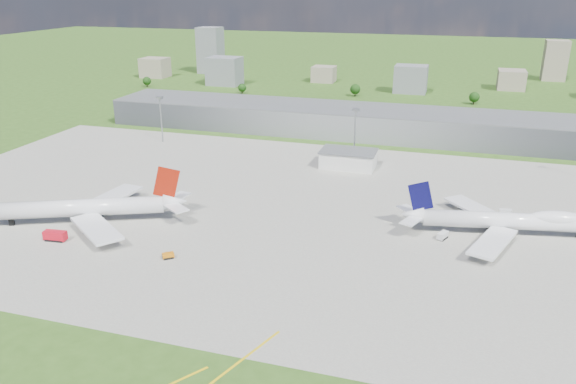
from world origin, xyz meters
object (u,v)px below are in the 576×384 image
(fire_truck, at_px, (55,236))
(van_white_near, at_px, (443,236))
(van_white_far, at_px, (505,213))
(airliner_blue_quad, at_px, (509,221))
(airliner_red_twin, at_px, (87,208))
(tug_yellow, at_px, (168,256))

(fire_truck, relative_size, van_white_near, 1.52)
(van_white_far, bearing_deg, van_white_near, -137.55)
(airliner_blue_quad, relative_size, van_white_far, 14.36)
(airliner_red_twin, relative_size, airliner_blue_quad, 1.00)
(fire_truck, bearing_deg, airliner_red_twin, 80.58)
(airliner_blue_quad, distance_m, van_white_near, 25.10)
(airliner_blue_quad, relative_size, tug_yellow, 17.13)
(airliner_red_twin, distance_m, van_white_near, 131.49)
(tug_yellow, distance_m, van_white_far, 129.40)
(tug_yellow, bearing_deg, airliner_red_twin, 119.59)
(airliner_red_twin, xyz_separation_m, van_white_far, (151.69, 52.67, -4.38))
(tug_yellow, height_order, van_white_near, van_white_near)
(airliner_red_twin, distance_m, fire_truck, 17.94)
(tug_yellow, xyz_separation_m, van_white_near, (85.89, 41.68, 0.32))
(airliner_blue_quad, relative_size, van_white_near, 13.48)
(fire_truck, distance_m, van_white_near, 136.74)
(tug_yellow, height_order, van_white_far, van_white_far)
(fire_truck, distance_m, van_white_far, 168.17)
(tug_yellow, bearing_deg, fire_truck, 141.43)
(airliner_red_twin, xyz_separation_m, fire_truck, (-1.15, -17.48, -3.87))
(airliner_blue_quad, bearing_deg, van_white_near, -164.52)
(airliner_blue_quad, relative_size, fire_truck, 8.88)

